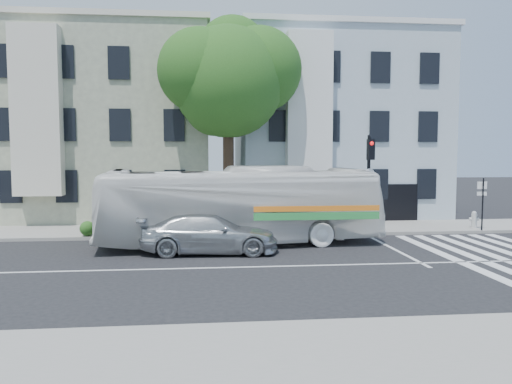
{
  "coord_description": "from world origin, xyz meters",
  "views": [
    {
      "loc": [
        -1.17,
        -16.91,
        3.94
      ],
      "look_at": [
        0.81,
        2.62,
        2.4
      ],
      "focal_mm": 35.0,
      "sensor_mm": 36.0,
      "label": 1
    }
  ],
  "objects": [
    {
      "name": "ground",
      "position": [
        0.0,
        0.0,
        0.0
      ],
      "size": [
        120.0,
        120.0,
        0.0
      ],
      "primitive_type": "plane",
      "color": "black",
      "rests_on": "ground"
    },
    {
      "name": "sidewalk_far",
      "position": [
        0.0,
        8.0,
        0.07
      ],
      "size": [
        80.0,
        4.0,
        0.15
      ],
      "primitive_type": "cube",
      "color": "gray",
      "rests_on": "ground"
    },
    {
      "name": "sidewalk_near",
      "position": [
        0.0,
        -8.0,
        0.07
      ],
      "size": [
        80.0,
        4.0,
        0.15
      ],
      "primitive_type": "cube",
      "color": "gray",
      "rests_on": "ground"
    },
    {
      "name": "building_left",
      "position": [
        -7.0,
        15.0,
        5.5
      ],
      "size": [
        12.0,
        10.0,
        11.0
      ],
      "primitive_type": "cube",
      "color": "gray",
      "rests_on": "ground"
    },
    {
      "name": "building_right",
      "position": [
        7.0,
        15.0,
        5.5
      ],
      "size": [
        12.0,
        10.0,
        11.0
      ],
      "primitive_type": "cube",
      "color": "#A2B6C1",
      "rests_on": "ground"
    },
    {
      "name": "street_tree",
      "position": [
        0.06,
        8.74,
        7.83
      ],
      "size": [
        7.3,
        5.9,
        11.1
      ],
      "color": "#2D2116",
      "rests_on": "ground"
    },
    {
      "name": "bus",
      "position": [
        0.31,
        4.21,
        1.69
      ],
      "size": [
        4.31,
        12.37,
        3.37
      ],
      "primitive_type": "imported",
      "rotation": [
        0.0,
        0.0,
        1.69
      ],
      "color": "white",
      "rests_on": "ground"
    },
    {
      "name": "sedan",
      "position": [
        -1.04,
        2.6,
        0.78
      ],
      "size": [
        2.46,
        5.49,
        1.56
      ],
      "primitive_type": "imported",
      "rotation": [
        0.0,
        0.0,
        1.52
      ],
      "color": "#BABEC2",
      "rests_on": "ground"
    },
    {
      "name": "hedge",
      "position": [
        -2.31,
        6.3,
        0.5
      ],
      "size": [
        8.51,
        1.01,
        0.7
      ],
      "primitive_type": null,
      "rotation": [
        0.0,
        0.0,
        0.02
      ],
      "color": "#1B551B",
      "rests_on": "sidewalk_far"
    },
    {
      "name": "traffic_signal",
      "position": [
        6.53,
        5.94,
        3.09
      ],
      "size": [
        0.5,
        0.55,
        4.78
      ],
      "rotation": [
        0.0,
        0.0,
        0.16
      ],
      "color": "black",
      "rests_on": "ground"
    },
    {
      "name": "fire_hydrant",
      "position": [
        12.41,
        6.98,
        0.58
      ],
      "size": [
        0.48,
        0.32,
        0.85
      ],
      "rotation": [
        0.0,
        0.0,
        -0.38
      ],
      "color": "#B8B8B4",
      "rests_on": "sidewalk_far"
    },
    {
      "name": "far_sign_pole",
      "position": [
        12.32,
        6.14,
        1.77
      ],
      "size": [
        0.46,
        0.18,
        2.57
      ],
      "rotation": [
        0.0,
        0.0,
        -0.12
      ],
      "color": "black",
      "rests_on": "sidewalk_far"
    }
  ]
}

